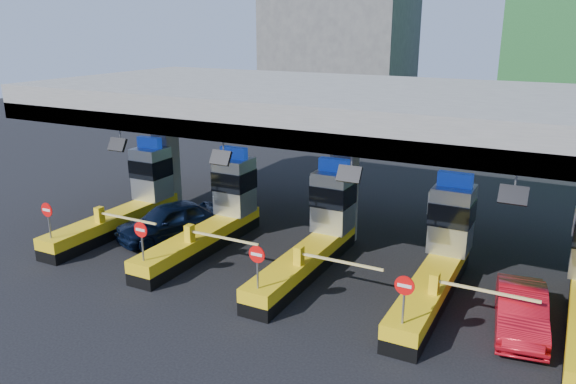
% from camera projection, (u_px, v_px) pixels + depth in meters
% --- Properties ---
extents(ground, '(120.00, 120.00, 0.00)m').
position_uv_depth(ground, '(315.00, 265.00, 23.14)').
color(ground, black).
rests_on(ground, ground).
extents(toll_canopy, '(28.00, 12.09, 7.00)m').
position_uv_depth(toll_canopy, '(345.00, 108.00, 23.81)').
color(toll_canopy, slate).
rests_on(toll_canopy, ground).
extents(toll_lane_far_left, '(4.43, 8.00, 4.16)m').
position_uv_depth(toll_lane_far_left, '(132.00, 198.00, 27.40)').
color(toll_lane_far_left, black).
rests_on(toll_lane_far_left, ground).
extents(toll_lane_left, '(4.43, 8.00, 4.16)m').
position_uv_depth(toll_lane_left, '(217.00, 213.00, 25.19)').
color(toll_lane_left, black).
rests_on(toll_lane_left, ground).
extents(toll_lane_center, '(4.43, 8.00, 4.16)m').
position_uv_depth(toll_lane_center, '(318.00, 232.00, 22.97)').
color(toll_lane_center, black).
rests_on(toll_lane_center, ground).
extents(toll_lane_right, '(4.43, 8.00, 4.16)m').
position_uv_depth(toll_lane_right, '(441.00, 254.00, 20.76)').
color(toll_lane_right, black).
rests_on(toll_lane_right, ground).
extents(bg_building_concrete, '(14.00, 10.00, 18.00)m').
position_uv_depth(bg_building_concrete, '(340.00, 29.00, 57.31)').
color(bg_building_concrete, '#4C4C49').
rests_on(bg_building_concrete, ground).
extents(van, '(3.85, 5.30, 1.68)m').
position_uv_depth(van, '(169.00, 221.00, 25.90)').
color(van, black).
rests_on(van, ground).
extents(red_car, '(2.08, 4.47, 1.42)m').
position_uv_depth(red_car, '(521.00, 311.00, 18.05)').
color(red_car, '#AD0D18').
rests_on(red_car, ground).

